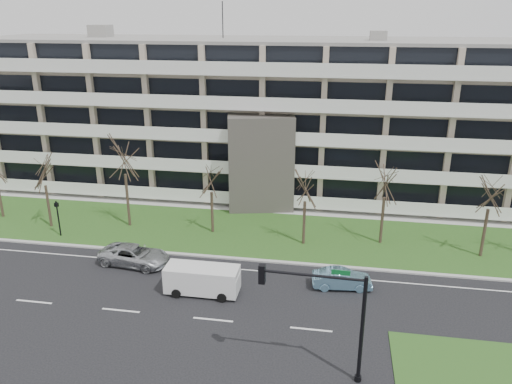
% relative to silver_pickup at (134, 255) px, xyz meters
% --- Properties ---
extents(ground, '(160.00, 160.00, 0.00)m').
position_rel_silver_pickup_xyz_m(ground, '(7.53, -6.01, -0.73)').
color(ground, black).
rests_on(ground, ground).
extents(grass_verge, '(90.00, 10.00, 0.06)m').
position_rel_silver_pickup_xyz_m(grass_verge, '(7.53, 6.99, -0.70)').
color(grass_verge, '#24541C').
rests_on(grass_verge, ground).
extents(curb, '(90.00, 0.35, 0.12)m').
position_rel_silver_pickup_xyz_m(curb, '(7.53, 1.99, -0.67)').
color(curb, '#B2B2AD').
rests_on(curb, ground).
extents(sidewalk, '(90.00, 2.00, 0.08)m').
position_rel_silver_pickup_xyz_m(sidewalk, '(7.53, 12.49, -0.69)').
color(sidewalk, '#B2B2AD').
rests_on(sidewalk, ground).
extents(grass_median, '(7.00, 5.00, 0.06)m').
position_rel_silver_pickup_xyz_m(grass_median, '(21.53, -8.01, -0.70)').
color(grass_median, '#24541C').
rests_on(grass_median, ground).
extents(lane_edge_line, '(90.00, 0.12, 0.01)m').
position_rel_silver_pickup_xyz_m(lane_edge_line, '(7.53, 0.49, -0.72)').
color(lane_edge_line, white).
rests_on(lane_edge_line, ground).
extents(apartment_building, '(60.50, 15.10, 18.75)m').
position_rel_silver_pickup_xyz_m(apartment_building, '(7.52, 19.31, 6.89)').
color(apartment_building, '#BCAA92').
rests_on(apartment_building, ground).
extents(silver_pickup, '(5.48, 3.02, 1.45)m').
position_rel_silver_pickup_xyz_m(silver_pickup, '(0.00, 0.00, 0.00)').
color(silver_pickup, '#B8BBC0').
rests_on(silver_pickup, ground).
extents(blue_sedan, '(4.14, 1.85, 1.32)m').
position_rel_silver_pickup_xyz_m(blue_sedan, '(15.26, -0.85, -0.07)').
color(blue_sedan, '#75AACB').
rests_on(blue_sedan, ground).
extents(white_van, '(4.91, 2.04, 1.90)m').
position_rel_silver_pickup_xyz_m(white_van, '(6.14, -3.07, 0.41)').
color(white_van, white).
rests_on(white_van, ground).
extents(traffic_signal, '(5.39, 0.50, 6.24)m').
position_rel_silver_pickup_xyz_m(traffic_signal, '(14.40, -9.92, 3.31)').
color(traffic_signal, black).
rests_on(traffic_signal, ground).
extents(pedestrian_signal, '(0.33, 0.28, 3.15)m').
position_rel_silver_pickup_xyz_m(pedestrian_signal, '(-8.10, 3.64, 1.28)').
color(pedestrian_signal, black).
rests_on(pedestrian_signal, ground).
extents(tree_1, '(3.40, 3.40, 6.80)m').
position_rel_silver_pickup_xyz_m(tree_1, '(-9.96, 5.32, 4.56)').
color(tree_1, '#382B21').
rests_on(tree_1, ground).
extents(tree_2, '(4.26, 4.26, 8.53)m').
position_rel_silver_pickup_xyz_m(tree_2, '(-3.23, 6.65, 5.91)').
color(tree_2, '#382B21').
rests_on(tree_2, ground).
extents(tree_3, '(3.24, 3.24, 6.47)m').
position_rel_silver_pickup_xyz_m(tree_3, '(4.31, 6.56, 4.30)').
color(tree_3, '#382B21').
rests_on(tree_3, ground).
extents(tree_4, '(3.28, 3.28, 6.55)m').
position_rel_silver_pickup_xyz_m(tree_4, '(12.15, 5.55, 4.36)').
color(tree_4, '#382B21').
rests_on(tree_4, ground).
extents(tree_5, '(3.55, 3.55, 7.10)m').
position_rel_silver_pickup_xyz_m(tree_5, '(18.31, 6.75, 4.79)').
color(tree_5, '#382B21').
rests_on(tree_5, ground).
extents(tree_6, '(3.49, 3.49, 6.98)m').
position_rel_silver_pickup_xyz_m(tree_6, '(25.79, 5.65, 4.70)').
color(tree_6, '#382B21').
rests_on(tree_6, ground).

